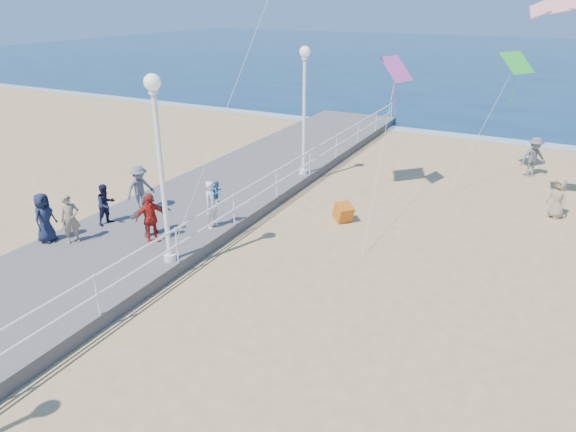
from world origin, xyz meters
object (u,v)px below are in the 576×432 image
at_px(spectator_7, 106,204).
at_px(beach_walker_c, 558,198).
at_px(lamp_post_far, 304,98).
at_px(spectator_4, 44,218).
at_px(lamp_post_mid, 159,152).
at_px(spectator_3, 150,218).
at_px(spectator_5, 150,214).
at_px(box_kite, 343,214).
at_px(spectator_2, 140,188).
at_px(spectator_6, 70,219).
at_px(toddler_held, 218,192).
at_px(beach_walker_a, 534,157).
at_px(woman_holding_toddler, 212,205).

distance_m(spectator_7, beach_walker_c, 16.01).
relative_size(lamp_post_far, spectator_4, 3.34).
bearing_deg(spectator_7, lamp_post_far, -15.99).
distance_m(lamp_post_mid, spectator_7, 4.54).
distance_m(spectator_3, spectator_5, 0.53).
xyz_separation_m(lamp_post_far, spectator_7, (-3.57, -7.86, -2.56)).
relative_size(spectator_7, box_kite, 2.34).
bearing_deg(lamp_post_mid, box_kite, 61.41).
bearing_deg(spectator_7, spectator_2, 1.07).
bearing_deg(spectator_7, spectator_6, -167.56).
bearing_deg(toddler_held, beach_walker_a, -32.19).
bearing_deg(toddler_held, beach_walker_c, -50.02).
relative_size(lamp_post_far, spectator_5, 3.72).
relative_size(spectator_2, beach_walker_a, 0.93).
height_order(spectator_4, spectator_7, spectator_4).
bearing_deg(spectator_5, spectator_3, -108.53).
bearing_deg(lamp_post_far, toddler_held, -90.79).
relative_size(lamp_post_mid, spectator_7, 3.79).
xyz_separation_m(woman_holding_toddler, spectator_4, (-4.01, -3.26, -0.01)).
bearing_deg(spectator_2, box_kite, -47.79).
distance_m(woman_holding_toddler, spectator_5, 2.00).
bearing_deg(lamp_post_far, beach_walker_a, 32.04).
bearing_deg(woman_holding_toddler, lamp_post_mid, -169.88).
height_order(spectator_5, spectator_7, spectator_5).
relative_size(spectator_4, beach_walker_c, 1.07).
bearing_deg(spectator_5, spectator_6, 159.21).
height_order(spectator_4, beach_walker_a, spectator_4).
relative_size(lamp_post_far, toddler_held, 7.02).
height_order(lamp_post_far, spectator_2, lamp_post_far).
relative_size(woman_holding_toddler, box_kite, 2.68).
bearing_deg(lamp_post_far, woman_holding_toddler, -92.10).
xyz_separation_m(spectator_2, spectator_7, (-0.19, -1.45, -0.13)).
xyz_separation_m(toddler_held, spectator_4, (-4.16, -3.41, -0.43)).
bearing_deg(spectator_7, spectator_4, 168.41).
xyz_separation_m(spectator_4, spectator_6, (0.79, 0.30, -0.01)).
bearing_deg(spectator_6, spectator_3, -30.43).
bearing_deg(spectator_2, lamp_post_mid, -111.28).
height_order(woman_holding_toddler, spectator_7, woman_holding_toddler).
bearing_deg(beach_walker_c, beach_walker_a, 141.87).
height_order(lamp_post_mid, spectator_3, lamp_post_mid).
height_order(spectator_3, beach_walker_c, spectator_3).
relative_size(toddler_held, spectator_6, 0.48).
bearing_deg(spectator_2, lamp_post_far, -11.60).
bearing_deg(spectator_7, box_kite, -46.97).
relative_size(spectator_4, spectator_6, 1.01).
relative_size(lamp_post_far, spectator_2, 3.20).
bearing_deg(lamp_post_far, spectator_6, -110.13).
distance_m(lamp_post_mid, toddler_held, 3.36).
relative_size(woman_holding_toddler, beach_walker_a, 0.90).
bearing_deg(spectator_5, woman_holding_toddler, -17.64).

